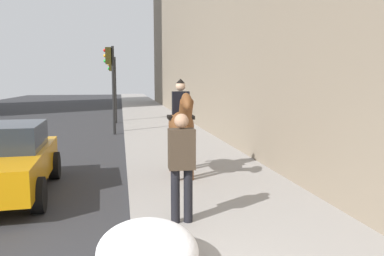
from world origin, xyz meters
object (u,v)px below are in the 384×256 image
(mounted_horse_near, at_px, (181,124))
(pedestrian_greeting, at_px, (182,161))
(car_near_lane, at_px, (1,160))
(traffic_light_near_curb, at_px, (111,76))
(traffic_light_far_curb, at_px, (113,79))

(mounted_horse_near, xyz_separation_m, pedestrian_greeting, (-2.82, 0.45, -0.25))
(mounted_horse_near, relative_size, car_near_lane, 0.57)
(car_near_lane, distance_m, traffic_light_near_curb, 8.84)
(pedestrian_greeting, relative_size, traffic_light_far_curb, 0.48)
(mounted_horse_near, height_order, pedestrian_greeting, mounted_horse_near)
(mounted_horse_near, height_order, car_near_lane, mounted_horse_near)
(traffic_light_near_curb, relative_size, traffic_light_far_curb, 1.05)
(pedestrian_greeting, height_order, car_near_lane, pedestrian_greeting)
(pedestrian_greeting, bearing_deg, traffic_light_near_curb, 8.12)
(traffic_light_near_curb, bearing_deg, pedestrian_greeting, -173.31)
(traffic_light_far_curb, bearing_deg, mounted_horse_near, -172.20)
(traffic_light_near_curb, distance_m, traffic_light_far_curb, 4.43)
(traffic_light_near_curb, xyz_separation_m, traffic_light_far_curb, (4.43, -0.02, -0.11))
(pedestrian_greeting, xyz_separation_m, traffic_light_near_curb, (10.84, 1.27, 1.42))
(pedestrian_greeting, bearing_deg, mounted_horse_near, -7.64)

